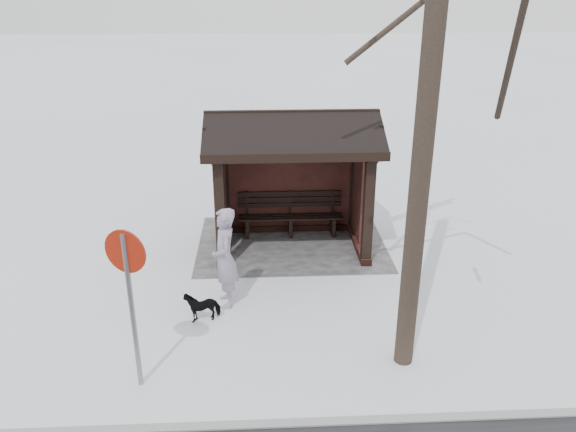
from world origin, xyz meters
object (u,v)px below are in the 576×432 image
object	(u,v)px
pedestrian	(225,258)
dog	(202,305)
road_sign	(128,277)
bus_shelter	(292,152)

from	to	relation	value
pedestrian	dog	world-z (taller)	pedestrian
pedestrian	road_sign	distance (m)	2.60
pedestrian	road_sign	size ratio (longest dim) A/B	0.76
dog	pedestrian	bearing A→B (deg)	124.99
pedestrian	dog	bearing A→B (deg)	-48.44
bus_shelter	pedestrian	xyz separation A→B (m)	(1.34, 2.51, -1.23)
pedestrian	road_sign	xyz separation A→B (m)	(1.16, 2.18, 0.83)
road_sign	pedestrian	bearing A→B (deg)	-95.73
bus_shelter	dog	distance (m)	3.95
dog	road_sign	size ratio (longest dim) A/B	0.25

